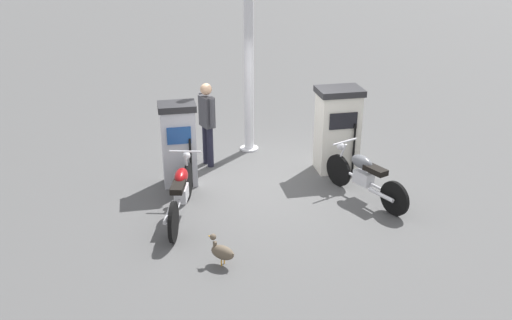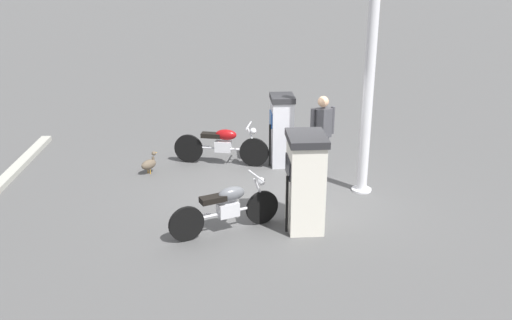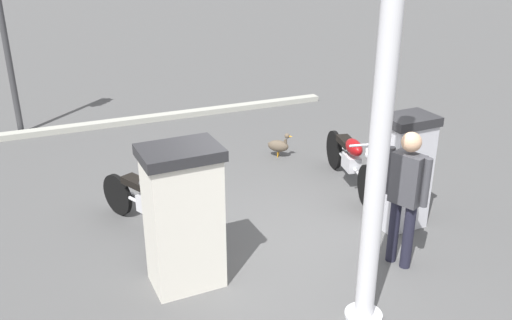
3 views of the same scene
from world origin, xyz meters
The scene contains 9 objects.
ground_plane centered at (0.00, 0.00, 0.00)m, with size 120.00×120.00×0.00m, color #4C4C4C.
fuel_pump_near centered at (-0.30, -1.56, 0.81)m, with size 0.57×0.69×1.60m.
fuel_pump_far centered at (-0.30, 1.56, 0.86)m, with size 0.69×0.87×1.70m.
motorcycle_near_pump centered at (1.03, -1.66, 0.47)m, with size 2.12×0.80×0.97m.
motorcycle_far_pump centered at (1.04, 1.61, 0.46)m, with size 1.90×0.90×0.94m.
attendant_person centered at (-1.08, -0.92, 1.00)m, with size 0.57×0.30×1.72m.
wandering_duck centered at (2.63, -1.23, 0.23)m, with size 0.40×0.41×0.47m.
canopy_support_pole centered at (-1.73, 0.08, 2.25)m, with size 0.40×0.40×4.65m.
road_edge_kerb centered at (5.64, 0.00, 0.06)m, with size 0.61×7.56×0.12m.
Camera 3 is at (-5.49, 3.18, 3.80)m, focal length 38.35 mm.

